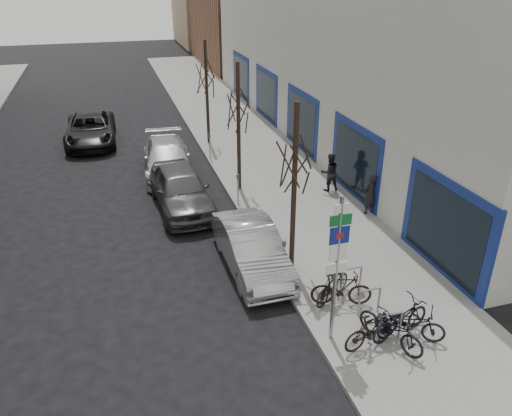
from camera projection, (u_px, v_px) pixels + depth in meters
ground at (242, 360)px, 12.45m from camera, size 120.00×120.00×0.00m
sidewalk_east at (281, 185)px, 22.18m from camera, size 5.00×70.00×0.15m
commercial_building at (455, 40)px, 28.39m from camera, size 20.00×32.00×10.00m
brick_building_far at (263, 20)px, 48.47m from camera, size 12.00×14.00×8.00m
tan_building_far at (231, 4)px, 61.29m from camera, size 13.00×12.00×9.00m
highway_sign_pole at (337, 262)px, 11.98m from camera, size 0.55×0.10×4.20m
bike_rack at (370, 298)px, 13.65m from camera, size 0.66×2.26×0.83m
tree_near at (295, 149)px, 14.33m from camera, size 1.80×1.80×5.50m
tree_mid at (238, 98)px, 19.92m from camera, size 1.80×1.80×5.50m
tree_far at (206, 68)px, 25.52m from camera, size 1.80×1.80×5.50m
meter_front at (284, 255)px, 15.18m from camera, size 0.10×0.08×1.27m
meter_mid at (238, 186)px, 19.92m from camera, size 0.10×0.08×1.27m
meter_back at (210, 144)px, 24.65m from camera, size 0.10×0.08×1.27m
bike_near_left at (392, 325)px, 12.52m from camera, size 1.34×1.97×1.17m
bike_near_right at (372, 329)px, 12.50m from camera, size 1.78×0.84×1.04m
bike_mid_curb at (401, 316)px, 12.84m from camera, size 2.00×1.06×1.17m
bike_mid_inner at (333, 285)px, 14.25m from camera, size 1.65×1.30×1.00m
bike_far_curb at (411, 320)px, 12.77m from camera, size 1.77×1.45×1.09m
bike_far_inner at (341, 289)px, 14.02m from camera, size 1.83×1.03×1.06m
parked_car_front at (252, 248)px, 15.88m from camera, size 1.66×4.58×1.50m
parked_car_mid at (181, 189)px, 19.84m from camera, size 2.24×5.13×1.72m
parked_car_back at (167, 158)px, 23.26m from camera, size 2.49×5.37×1.52m
lane_car at (91, 129)px, 27.30m from camera, size 2.75×5.65×1.55m
pedestrian_near at (370, 194)px, 19.13m from camera, size 0.63×0.45×1.61m
pedestrian_far at (330, 172)px, 21.11m from camera, size 0.63×0.45×1.67m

